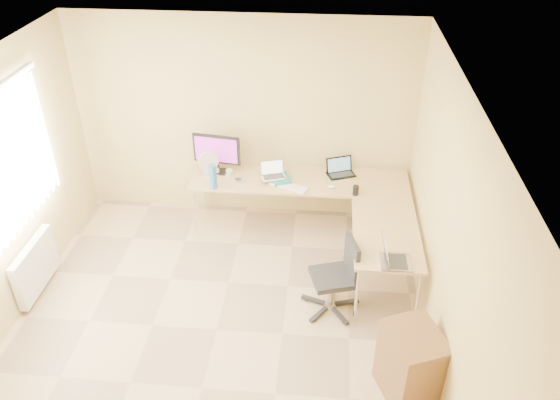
# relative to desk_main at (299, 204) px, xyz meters

# --- Properties ---
(floor) EXTENTS (4.50, 4.50, 0.00)m
(floor) POSITION_rel_desk_main_xyz_m (-0.72, -1.85, -0.36)
(floor) COLOR tan
(floor) RESTS_ON ground
(ceiling) EXTENTS (4.50, 4.50, 0.00)m
(ceiling) POSITION_rel_desk_main_xyz_m (-0.72, -1.85, 2.24)
(ceiling) COLOR white
(ceiling) RESTS_ON ground
(wall_back) EXTENTS (4.50, 0.00, 4.50)m
(wall_back) POSITION_rel_desk_main_xyz_m (-0.72, 0.40, 0.93)
(wall_back) COLOR tan
(wall_back) RESTS_ON ground
(wall_right) EXTENTS (0.00, 4.50, 4.50)m
(wall_right) POSITION_rel_desk_main_xyz_m (1.38, -1.85, 0.93)
(wall_right) COLOR tan
(wall_right) RESTS_ON ground
(desk_main) EXTENTS (2.65, 0.70, 0.73)m
(desk_main) POSITION_rel_desk_main_xyz_m (0.00, 0.00, 0.00)
(desk_main) COLOR tan
(desk_main) RESTS_ON ground
(desk_return) EXTENTS (0.70, 1.30, 0.73)m
(desk_return) POSITION_rel_desk_main_xyz_m (0.98, -1.00, 0.00)
(desk_return) COLOR tan
(desk_return) RESTS_ON ground
(monitor) EXTENTS (0.61, 0.27, 0.51)m
(monitor) POSITION_rel_desk_main_xyz_m (-1.03, 0.09, 0.62)
(monitor) COLOR black
(monitor) RESTS_ON desk_main
(book_stack) EXTENTS (0.29, 0.33, 0.05)m
(book_stack) POSITION_rel_desk_main_xyz_m (-0.23, -0.05, 0.39)
(book_stack) COLOR #1D7474
(book_stack) RESTS_ON desk_main
(laptop_center) EXTENTS (0.35, 0.31, 0.19)m
(laptop_center) POSITION_rel_desk_main_xyz_m (-0.32, -0.07, 0.51)
(laptop_center) COLOR silver
(laptop_center) RESTS_ON desk_main
(laptop_black) EXTENTS (0.40, 0.35, 0.21)m
(laptop_black) POSITION_rel_desk_main_xyz_m (0.50, 0.14, 0.47)
(laptop_black) COLOR black
(laptop_black) RESTS_ON desk_main
(keyboard) EXTENTS (0.48, 0.31, 0.02)m
(keyboard) POSITION_rel_desk_main_xyz_m (-0.12, -0.20, 0.38)
(keyboard) COLOR white
(keyboard) RESTS_ON desk_main
(mouse) EXTENTS (0.10, 0.07, 0.03)m
(mouse) POSITION_rel_desk_main_xyz_m (0.39, -0.17, 0.38)
(mouse) COLOR white
(mouse) RESTS_ON desk_main
(mug) EXTENTS (0.10, 0.10, 0.08)m
(mug) POSITION_rel_desk_main_xyz_m (-0.87, 0.01, 0.41)
(mug) COLOR white
(mug) RESTS_ON desk_main
(cd_stack) EXTENTS (0.15, 0.15, 0.03)m
(cd_stack) POSITION_rel_desk_main_xyz_m (-0.71, -0.11, 0.38)
(cd_stack) COLOR silver
(cd_stack) RESTS_ON desk_main
(water_bottle) EXTENTS (0.12, 0.12, 0.31)m
(water_bottle) POSITION_rel_desk_main_xyz_m (-1.01, -0.30, 0.52)
(water_bottle) COLOR teal
(water_bottle) RESTS_ON desk_main
(papers) EXTENTS (0.29, 0.34, 0.01)m
(papers) POSITION_rel_desk_main_xyz_m (-1.13, 0.12, 0.37)
(papers) COLOR silver
(papers) RESTS_ON desk_main
(white_box) EXTENTS (0.21, 0.16, 0.07)m
(white_box) POSITION_rel_desk_main_xyz_m (-1.11, 0.09, 0.40)
(white_box) COLOR #EBE7CC
(white_box) RESTS_ON desk_main
(desk_fan) EXTENTS (0.33, 0.33, 0.32)m
(desk_fan) POSITION_rel_desk_main_xyz_m (-1.10, -0.02, 0.52)
(desk_fan) COLOR beige
(desk_fan) RESTS_ON desk_main
(black_cup) EXTENTS (0.08, 0.08, 0.12)m
(black_cup) POSITION_rel_desk_main_xyz_m (0.67, -0.30, 0.42)
(black_cup) COLOR black
(black_cup) RESTS_ON desk_main
(laptop_return) EXTENTS (0.37, 0.29, 0.24)m
(laptop_return) POSITION_rel_desk_main_xyz_m (1.03, -1.51, 0.48)
(laptop_return) COLOR #AFACC0
(laptop_return) RESTS_ON desk_return
(office_chair) EXTENTS (0.65, 0.65, 0.87)m
(office_chair) POSITION_rel_desk_main_xyz_m (0.42, -1.42, 0.14)
(office_chair) COLOR #262626
(office_chair) RESTS_ON ground
(cabinet) EXTENTS (0.60, 0.66, 0.74)m
(cabinet) POSITION_rel_desk_main_xyz_m (1.13, -2.44, -0.01)
(cabinet) COLOR olive
(cabinet) RESTS_ON ground
(radiator) EXTENTS (0.09, 0.80, 0.55)m
(radiator) POSITION_rel_desk_main_xyz_m (-2.75, -1.45, -0.02)
(radiator) COLOR white
(radiator) RESTS_ON ground
(window) EXTENTS (0.10, 1.80, 1.40)m
(window) POSITION_rel_desk_main_xyz_m (-2.78, -1.45, 1.19)
(window) COLOR white
(window) RESTS_ON wall_left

